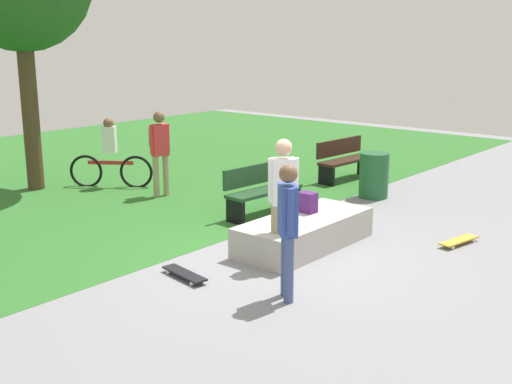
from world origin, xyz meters
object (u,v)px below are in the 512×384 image
(park_bench_far_right, at_px, (262,189))
(skater_watching, at_px, (283,191))
(backpack_on_ledge, at_px, (307,202))
(pedestrian_with_backpack, at_px, (159,146))
(cyclist_on_bicycle, at_px, (110,158))
(concrete_ledge, at_px, (305,232))
(skateboard_by_ledge, at_px, (459,241))
(trash_bin, at_px, (374,175))
(skateboard_spare, at_px, (184,274))
(park_bench_near_path, at_px, (344,159))
(skater_performing_trick, at_px, (288,222))

(park_bench_far_right, bearing_deg, skater_watching, -133.73)
(backpack_on_ledge, bearing_deg, pedestrian_with_backpack, -6.46)
(park_bench_far_right, relative_size, cyclist_on_bicycle, 1.07)
(skater_watching, height_order, pedestrian_with_backpack, skater_watching)
(backpack_on_ledge, height_order, park_bench_far_right, park_bench_far_right)
(concrete_ledge, xyz_separation_m, skateboard_by_ledge, (1.66, -1.78, -0.17))
(concrete_ledge, relative_size, pedestrian_with_backpack, 1.38)
(park_bench_far_right, relative_size, trash_bin, 1.79)
(backpack_on_ledge, xyz_separation_m, pedestrian_with_backpack, (0.48, 4.00, 0.41))
(concrete_ledge, distance_m, pedestrian_with_backpack, 4.29)
(cyclist_on_bicycle, bearing_deg, concrete_ledge, -96.25)
(skater_watching, height_order, skateboard_by_ledge, skater_watching)
(pedestrian_with_backpack, bearing_deg, park_bench_far_right, -84.27)
(backpack_on_ledge, distance_m, skateboard_spare, 2.47)
(park_bench_near_path, height_order, pedestrian_with_backpack, pedestrian_with_backpack)
(pedestrian_with_backpack, bearing_deg, skater_watching, -109.81)
(skateboard_by_ledge, height_order, park_bench_near_path, park_bench_near_path)
(skater_performing_trick, distance_m, park_bench_far_right, 3.91)
(concrete_ledge, xyz_separation_m, skateboard_spare, (-2.11, 0.45, -0.17))
(backpack_on_ledge, distance_m, pedestrian_with_backpack, 4.05)
(skater_watching, height_order, cyclist_on_bicycle, skater_watching)
(skateboard_by_ledge, xyz_separation_m, skateboard_spare, (-3.77, 2.23, 0.00))
(skateboard_by_ledge, xyz_separation_m, park_bench_near_path, (2.81, 3.93, 0.42))
(park_bench_far_right, distance_m, trash_bin, 2.61)
(skateboard_by_ledge, distance_m, trash_bin, 3.16)
(concrete_ledge, distance_m, trash_bin, 3.55)
(skater_performing_trick, height_order, skater_watching, skater_watching)
(park_bench_near_path, xyz_separation_m, trash_bin, (-1.02, -1.35, -0.03))
(skater_performing_trick, xyz_separation_m, trash_bin, (5.22, 1.82, -0.54))
(skater_watching, xyz_separation_m, skateboard_by_ledge, (2.48, -1.56, -1.00))
(cyclist_on_bicycle, bearing_deg, skater_performing_trick, -109.83)
(trash_bin, xyz_separation_m, cyclist_on_bicycle, (-2.84, 4.79, 0.18))
(skater_performing_trick, xyz_separation_m, park_bench_far_right, (2.77, 2.71, -0.51))
(backpack_on_ledge, relative_size, skater_performing_trick, 0.19)
(skateboard_spare, distance_m, pedestrian_with_backpack, 4.78)
(concrete_ledge, height_order, cyclist_on_bicycle, cyclist_on_bicycle)
(concrete_ledge, bearing_deg, skater_performing_trick, -149.97)
(backpack_on_ledge, distance_m, park_bench_near_path, 4.66)
(backpack_on_ledge, bearing_deg, cyclist_on_bicycle, -3.19)
(pedestrian_with_backpack, bearing_deg, cyclist_on_bicycle, 95.57)
(backpack_on_ledge, relative_size, skateboard_by_ledge, 0.39)
(backpack_on_ledge, bearing_deg, trash_bin, -78.06)
(concrete_ledge, distance_m, skater_performing_trick, 2.18)
(park_bench_near_path, distance_m, park_bench_far_right, 3.50)
(skateboard_spare, relative_size, pedestrian_with_backpack, 0.48)
(skater_watching, bearing_deg, cyclist_on_bicycle, 76.13)
(backpack_on_ledge, bearing_deg, concrete_ledge, 119.86)
(skater_performing_trick, relative_size, pedestrian_with_backpack, 0.98)
(backpack_on_ledge, bearing_deg, skateboard_spare, 83.33)
(concrete_ledge, distance_m, skater_watching, 1.19)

